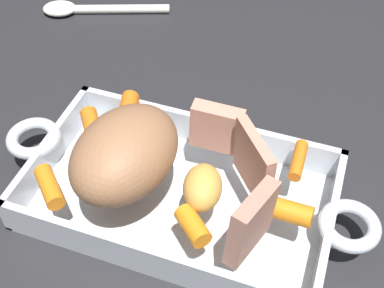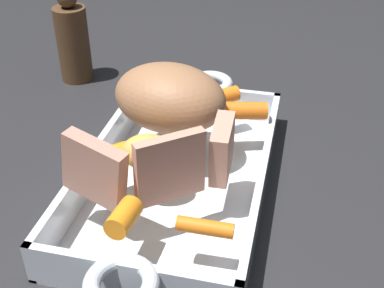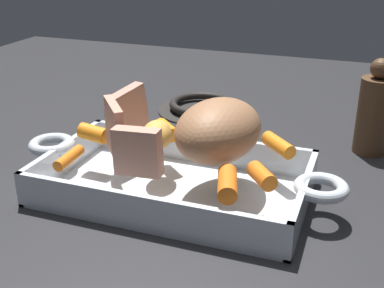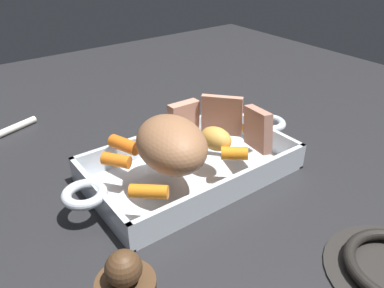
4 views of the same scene
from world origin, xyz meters
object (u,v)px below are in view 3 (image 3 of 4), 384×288
Objects in this scene: roasting_dish at (174,182)px; pork_roast at (218,130)px; potato_halved at (157,135)px; pepper_mill at (374,112)px; roast_slice_thin at (128,112)px; stove_burner_rear at (202,106)px; baby_carrot_center_left at (227,184)px; baby_carrot_long at (69,158)px; baby_carrot_southwest at (166,130)px; baby_carrot_southeast at (262,176)px; baby_carrot_center_right at (93,133)px; roast_slice_outer at (138,152)px; baby_carrot_short at (278,145)px; roast_slice_thick at (114,129)px.

pork_roast is (-0.06, -0.02, 0.08)m from roasting_dish.
potato_halved is at bearing -34.05° from roasting_dish.
pepper_mill is at bearing -135.64° from roasting_dish.
roast_slice_thin is 0.39× the size of stove_burner_rear.
baby_carrot_long is at bearing -1.38° from baby_carrot_center_left.
baby_carrot_southeast is at bearing 149.56° from baby_carrot_southwest.
roasting_dish is 0.35m from stove_burner_rear.
pepper_mill is at bearing -116.55° from baby_carrot_center_left.
roasting_dish is 0.36m from pepper_mill.
baby_carrot_center_right is 0.33m from stove_burner_rear.
roast_slice_outer reaches higher than baby_carrot_southeast.
potato_halved is (0.09, -0.00, -0.02)m from pork_roast.
baby_carrot_short reaches higher than roasting_dish.
baby_carrot_southwest is (0.04, -0.07, 0.05)m from roasting_dish.
potato_halved is 0.34× the size of stove_burner_rear.
pepper_mill is at bearing -125.40° from baby_carrot_short.
roast_slice_outer reaches higher than roasting_dish.
baby_carrot_long is at bearing 1.56° from roast_slice_outer.
roast_slice_thin is (0.16, -0.04, -0.01)m from pork_roast.
baby_carrot_southwest is 0.11m from baby_carrot_center_right.
baby_carrot_southwest is (-0.06, -0.01, -0.02)m from roast_slice_thin.
roast_slice_outer is (0.08, 0.08, -0.01)m from pork_roast.
baby_carrot_long is 0.49m from pepper_mill.
baby_carrot_center_right is (0.26, 0.06, 0.00)m from baby_carrot_short.
baby_carrot_center_left is (-0.10, 0.07, 0.05)m from roasting_dish.
baby_carrot_southeast is at bearing -173.16° from baby_carrot_long.
roast_slice_outer reaches higher than stove_burner_rear.
roast_slice_thick is at bearing -38.06° from roast_slice_outer.
roast_slice_thick reaches higher than baby_carrot_center_left.
baby_carrot_long is (0.22, -0.01, -0.00)m from baby_carrot_center_left.
baby_carrot_center_left reaches higher than baby_carrot_southwest.
baby_carrot_center_left is at bearing 113.01° from stove_burner_rear.
baby_carrot_center_right reaches higher than baby_carrot_short.
baby_carrot_short is at bearing -152.33° from baby_carrot_long.
potato_halved reaches higher than baby_carrot_short.
roasting_dish is at bearing -170.08° from roast_slice_thick.
baby_carrot_southwest is (0.10, -0.05, -0.03)m from pork_roast.
stove_burner_rear is at bearing -77.11° from roasting_dish.
pepper_mill is at bearing -142.02° from roast_slice_thick.
baby_carrot_southeast is at bearing 175.68° from roast_slice_thick.
pork_roast is at bearing 112.73° from stove_burner_rear.
baby_carrot_southwest is (0.01, -0.13, -0.02)m from roast_slice_outer.
roast_slice_thin is 1.21× the size of baby_carrot_center_left.
potato_halved is (0.04, -0.02, 0.06)m from roasting_dish.
potato_halved is 0.33m from stove_burner_rear.
baby_carrot_southwest is 0.79× the size of baby_carrot_long.
roasting_dish is 10.52× the size of baby_carrot_southwest.
baby_carrot_center_right is (0.26, -0.05, 0.00)m from baby_carrot_southeast.
stove_burner_rear is 0.35m from pepper_mill.
baby_carrot_southwest is at bearing -25.51° from pork_roast.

